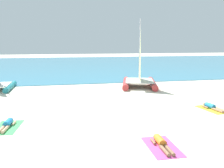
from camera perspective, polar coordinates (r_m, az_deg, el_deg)
The scene contains 9 objects.
ground_plane at distance 19.65m, azimuth -2.46°, elevation -1.15°, with size 120.00×120.00×0.00m, color beige.
ocean_water at distance 41.66m, azimuth -7.04°, elevation 4.92°, with size 120.00×40.00×0.05m, color teal.
sailboat_red at distance 20.53m, azimuth 6.87°, elevation 1.81°, with size 4.04×5.20×5.99m.
towel_left at distance 11.92m, azimuth -24.80°, elevation -9.80°, with size 1.10×1.90×0.01m, color #4CB266.
sunbather_left at distance 11.94m, azimuth -24.74°, elevation -9.13°, with size 0.58×1.57×0.30m.
towel_middle at distance 9.21m, azimuth 12.34°, elevation -15.03°, with size 1.10×1.90×0.01m, color #D84C99.
sunbather_middle at distance 9.22m, azimuth 12.20°, elevation -14.16°, with size 0.54×1.56×0.30m.
towel_right at distance 14.89m, azimuth 23.80°, elevation -5.78°, with size 1.10×1.90×0.01m, color yellow.
sunbather_right at distance 14.90m, azimuth 23.66°, elevation -5.26°, with size 0.67×1.56×0.30m.
Camera 1 is at (-2.82, -9.05, 3.92)m, focal length 36.58 mm.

